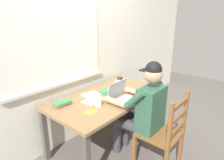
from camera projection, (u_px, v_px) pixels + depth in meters
ground_plane at (109, 142)px, 2.69m from camera, size 8.00×8.00×0.00m
back_wall at (80, 45)px, 2.59m from camera, size 6.00×0.08×2.60m
desk at (109, 101)px, 2.50m from camera, size 1.55×0.83×0.70m
seated_person at (143, 108)px, 2.20m from camera, size 0.50×0.60×1.23m
wooden_chair at (164, 134)px, 2.10m from camera, size 0.42×0.42×0.93m
laptop at (122, 96)px, 2.33m from camera, size 0.33×0.29×0.23m
computer_mouse at (137, 94)px, 2.49m from camera, size 0.06×0.10×0.03m
coffee_mug_white at (98, 102)px, 2.18m from camera, size 0.12×0.08×0.10m
coffee_mug_dark at (120, 80)px, 2.93m from camera, size 0.11×0.07×0.10m
coffee_mug_spare at (118, 84)px, 2.78m from camera, size 0.12×0.08×0.09m
book_stack_main at (107, 91)px, 2.56m from camera, size 0.20×0.15×0.05m
book_stack_side at (62, 103)px, 2.20m from camera, size 0.19×0.13×0.05m
paper_pile_near_laptop at (93, 100)px, 2.33m from camera, size 0.26×0.17×0.01m
paper_pile_back_corner at (91, 95)px, 2.49m from camera, size 0.23×0.20×0.02m
landscape_photo_print at (90, 112)px, 2.05m from camera, size 0.13×0.09×0.00m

